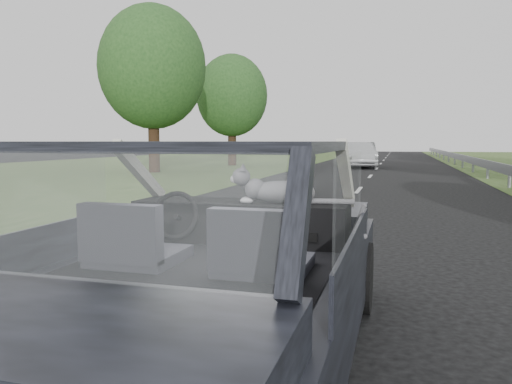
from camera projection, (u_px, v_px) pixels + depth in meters
The scene contains 10 objects.
ground at pixel (212, 366), 3.22m from camera, with size 140.00×140.00×0.00m, color black.
subject_car at pixel (211, 256), 3.14m from camera, with size 1.80×4.00×1.45m, color black.
dashboard at pixel (241, 221), 3.73m from camera, with size 1.58×0.45×0.30m, color black.
driver_seat at pixel (130, 237), 2.96m from camera, with size 0.50×0.72×0.42m, color black.
passenger_seat at pixel (260, 245), 2.74m from camera, with size 0.50×0.72×0.42m, color black.
steering_wheel at pixel (175, 215), 3.55m from camera, with size 0.36×0.36×0.04m, color black.
cat at pixel (281, 191), 3.58m from camera, with size 0.63×0.20×0.28m, color gray.
other_car at pixel (360, 155), 27.32m from camera, with size 1.68×4.26×1.40m, color #A4A5A8.
tree_5 at pixel (153, 92), 22.79m from camera, with size 4.88×4.88×7.39m, color #1D421B, non-canonical shape.
tree_6 at pixel (232, 112), 29.52m from camera, with size 4.19×4.19×6.35m, color #1D421B, non-canonical shape.
Camera 1 is at (1.12, -2.89, 1.45)m, focal length 35.00 mm.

